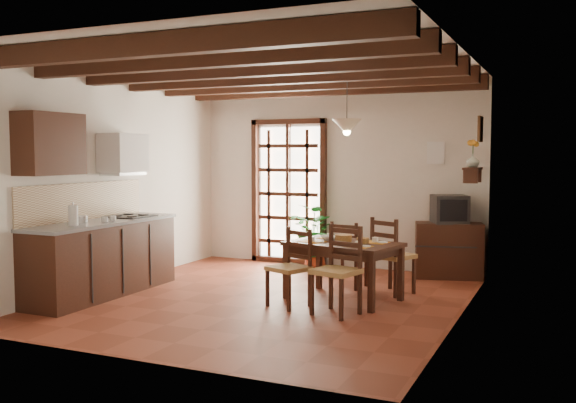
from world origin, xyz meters
The scene contains 25 objects.
ground_plane centered at (0.00, 0.00, 0.00)m, with size 5.00×5.00×0.00m, color brown.
room_shell centered at (0.00, 0.00, 1.82)m, with size 4.52×5.02×2.81m.
ceiling_beams centered at (0.00, 0.00, 2.69)m, with size 4.50×4.34×0.20m.
french_door centered at (-0.80, 2.45, 1.18)m, with size 1.26×0.11×2.32m.
kitchen_counter centered at (-1.96, -0.60, 0.47)m, with size 0.64×2.25×1.38m.
upper_cabinet centered at (-2.08, -1.30, 1.85)m, with size 0.35×0.80×0.70m, color black.
range_hood centered at (-2.05, -0.05, 1.73)m, with size 0.38×0.60×0.54m.
counter_items centered at (-1.95, -0.51, 0.96)m, with size 0.50×1.43×0.25m.
dining_table centered at (0.84, 0.35, 0.60)m, with size 1.42×1.07×0.69m.
chair_near_left centered at (0.39, -0.22, 0.28)m, with size 0.52×0.51×0.89m.
chair_near_right centered at (1.01, -0.35, 0.30)m, with size 0.54×0.52×0.96m.
chair_far_left centered at (0.67, 1.05, 0.27)m, with size 0.44×0.42×0.87m.
chair_far_right centered at (1.29, 0.91, 0.30)m, with size 0.58×0.57×0.95m.
table_setting centered at (0.84, 0.35, 0.66)m, with size 0.93×0.62×0.09m.
table_bowl centered at (0.63, 0.44, 0.72)m, with size 0.22×0.22×0.05m, color white.
sideboard centered at (1.75, 2.23, 0.39)m, with size 0.91×0.41×0.78m, color black.
crt_tv centered at (1.75, 2.22, 0.97)m, with size 0.59×0.58×0.39m.
fuse_box centered at (1.50, 2.48, 1.75)m, with size 0.25×0.03×0.32m, color white.
plant_pot centered at (-0.25, 2.19, 0.11)m, with size 0.34×0.34×0.21m, color maroon.
potted_plant centered at (-0.25, 2.19, 0.57)m, with size 1.87×1.60×2.08m, color #144C19.
wall_shelf centered at (2.14, 1.60, 1.51)m, with size 0.20×0.42×0.20m.
shelf_vase centered at (2.14, 1.60, 1.65)m, with size 0.15×0.15×0.15m, color #B2BFB2.
shelf_flowers centered at (2.14, 1.60, 1.86)m, with size 0.14×0.14×0.36m.
framed_picture centered at (2.22, 1.60, 2.05)m, with size 0.03×0.32×0.32m.
pendant_lamp centered at (0.84, 0.45, 2.08)m, with size 0.36×0.36×0.84m.
Camera 1 is at (3.31, -6.81, 1.75)m, focal length 40.00 mm.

